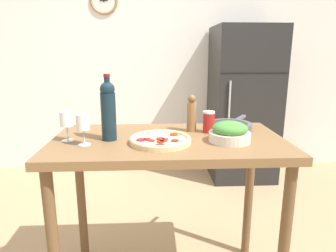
% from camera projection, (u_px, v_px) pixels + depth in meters
% --- Properties ---
extents(wall_back, '(6.40, 0.08, 2.60)m').
position_uv_depth(wall_back, '(159.00, 61.00, 3.55)').
color(wall_back, silver).
rests_on(wall_back, ground_plane).
extents(refrigerator, '(0.69, 0.69, 1.67)m').
position_uv_depth(refrigerator, '(243.00, 104.00, 3.34)').
color(refrigerator, black).
rests_on(refrigerator, ground_plane).
extents(prep_counter, '(1.25, 0.68, 0.95)m').
position_uv_depth(prep_counter, '(168.00, 161.00, 1.65)').
color(prep_counter, brown).
rests_on(prep_counter, ground_plane).
extents(wine_bottle, '(0.08, 0.08, 0.35)m').
position_uv_depth(wine_bottle, '(108.00, 110.00, 1.55)').
color(wine_bottle, '#142833').
rests_on(wine_bottle, prep_counter).
extents(wine_glass_near, '(0.07, 0.07, 0.16)m').
position_uv_depth(wine_glass_near, '(83.00, 124.00, 1.47)').
color(wine_glass_near, silver).
rests_on(wine_glass_near, prep_counter).
extents(wine_glass_far, '(0.07, 0.07, 0.16)m').
position_uv_depth(wine_glass_far, '(67.00, 120.00, 1.54)').
color(wine_glass_far, silver).
rests_on(wine_glass_far, prep_counter).
extents(pepper_mill, '(0.06, 0.06, 0.22)m').
position_uv_depth(pepper_mill, '(192.00, 114.00, 1.74)').
color(pepper_mill, olive).
rests_on(pepper_mill, prep_counter).
extents(salad_bowl, '(0.21, 0.21, 0.11)m').
position_uv_depth(salad_bowl, '(230.00, 133.00, 1.55)').
color(salad_bowl, silver).
rests_on(salad_bowl, prep_counter).
extents(homemade_pizza, '(0.32, 0.32, 0.03)m').
position_uv_depth(homemade_pizza, '(160.00, 140.00, 1.53)').
color(homemade_pizza, '#DBC189').
rests_on(homemade_pizza, prep_counter).
extents(salt_canister, '(0.07, 0.07, 0.13)m').
position_uv_depth(salt_canister, '(209.00, 122.00, 1.72)').
color(salt_canister, '#B2231E').
rests_on(salt_canister, prep_counter).
extents(cast_iron_skillet, '(0.30, 0.37, 0.04)m').
position_uv_depth(cast_iron_skillet, '(230.00, 126.00, 1.80)').
color(cast_iron_skillet, '#56565B').
rests_on(cast_iron_skillet, prep_counter).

